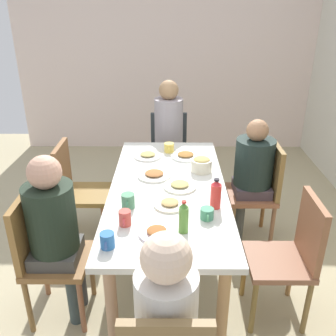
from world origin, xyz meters
TOP-DOWN VIEW (x-y plane):
  - ground_plane at (0.00, 0.00)m, footprint 6.49×6.49m
  - wall_left at (-2.76, 0.00)m, footprint 0.12×4.08m
  - dining_table at (0.00, 0.00)m, footprint 1.80×0.84m
  - person_0 at (1.19, 0.00)m, footprint 0.30×0.30m
  - chair_1 at (0.45, -0.80)m, footprint 0.40×0.40m
  - person_1 at (0.45, -0.71)m, footprint 0.31×0.31m
  - chair_2 at (-0.45, -0.80)m, footprint 0.40×0.40m
  - chair_3 at (-1.28, 0.00)m, footprint 0.40×0.40m
  - person_3 at (-1.19, 0.00)m, footprint 0.30×0.30m
  - chair_4 at (-0.45, 0.80)m, footprint 0.40×0.40m
  - person_4 at (-0.45, 0.71)m, footprint 0.32×0.32m
  - chair_5 at (0.45, 0.80)m, footprint 0.40×0.40m
  - plate_0 at (0.60, -0.06)m, footprint 0.21×0.21m
  - plate_1 at (-0.17, -0.11)m, footprint 0.26×0.26m
  - plate_2 at (-0.55, 0.15)m, footprint 0.25×0.25m
  - plate_3 at (0.01, 0.09)m, footprint 0.24×0.24m
  - plate_4 at (0.27, 0.01)m, footprint 0.21×0.21m
  - plate_5 at (-0.55, -0.18)m, footprint 0.23×0.23m
  - bowl_0 at (-0.27, 0.26)m, footprint 0.16×0.16m
  - cup_0 at (0.43, 0.24)m, footprint 0.12×0.08m
  - cup_1 at (0.72, -0.33)m, footprint 0.12×0.08m
  - cup_2 at (0.29, -0.26)m, footprint 0.12×0.09m
  - cup_3 at (0.50, -0.26)m, footprint 0.11×0.07m
  - cup_4 at (-0.67, 0.01)m, footprint 0.12×0.09m
  - bottle_0 at (0.29, 0.31)m, footprint 0.07×0.07m
  - bottle_1 at (0.57, 0.09)m, footprint 0.06×0.06m

SIDE VIEW (x-z plane):
  - ground_plane at x=0.00m, z-range 0.00..0.00m
  - chair_1 at x=0.45m, z-range 0.06..0.96m
  - chair_2 at x=-0.45m, z-range 0.06..0.96m
  - chair_3 at x=-1.28m, z-range 0.06..0.96m
  - chair_4 at x=-0.45m, z-range 0.06..0.96m
  - chair_5 at x=0.45m, z-range 0.06..0.96m
  - dining_table at x=0.00m, z-range 0.29..1.04m
  - person_4 at x=-0.45m, z-range 0.12..1.24m
  - person_0 at x=1.19m, z-range 0.12..1.29m
  - person_1 at x=0.45m, z-range 0.12..1.31m
  - person_3 at x=-1.19m, z-range 0.11..1.40m
  - plate_3 at x=0.01m, z-range 0.75..0.79m
  - plate_1 at x=-0.17m, z-range 0.75..0.79m
  - plate_2 at x=-0.55m, z-range 0.75..0.79m
  - plate_4 at x=0.27m, z-range 0.75..0.79m
  - plate_0 at x=0.60m, z-range 0.75..0.79m
  - plate_5 at x=-0.55m, z-range 0.75..0.79m
  - cup_0 at x=0.43m, z-range 0.75..0.82m
  - cup_4 at x=-0.67m, z-range 0.75..0.83m
  - cup_1 at x=0.72m, z-range 0.75..0.84m
  - cup_3 at x=0.50m, z-range 0.75..0.85m
  - cup_2 at x=0.29m, z-range 0.75..0.85m
  - bowl_0 at x=-0.27m, z-range 0.75..0.87m
  - bottle_1 at x=0.57m, z-range 0.75..0.95m
  - bottle_0 at x=0.29m, z-range 0.75..0.95m
  - wall_left at x=-2.76m, z-range 0.00..2.60m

